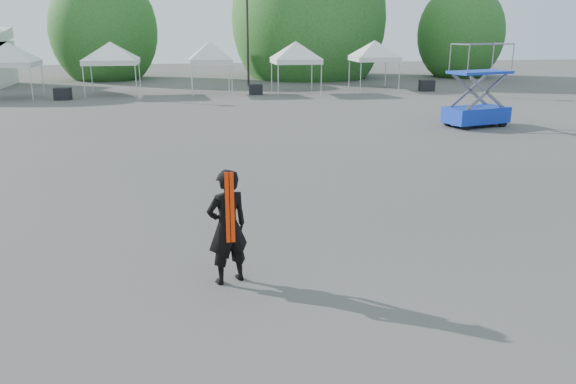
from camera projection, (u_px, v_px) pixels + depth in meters
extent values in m
plane|color=#474442|center=(275.00, 255.00, 10.79)|extent=(120.00, 120.00, 0.00)
cylinder|color=black|center=(247.00, 19.00, 40.17)|extent=(0.16, 0.16, 9.50)
cylinder|color=#382314|center=(107.00, 65.00, 46.89)|extent=(0.36, 0.36, 2.27)
ellipsoid|color=#27531B|center=(104.00, 30.00, 46.10)|extent=(4.16, 4.16, 4.78)
cylinder|color=#382314|center=(308.00, 61.00, 48.74)|extent=(0.36, 0.36, 2.80)
ellipsoid|color=#27531B|center=(309.00, 19.00, 47.76)|extent=(5.12, 5.12, 5.89)
cylinder|color=#382314|center=(458.00, 65.00, 49.14)|extent=(0.36, 0.36, 2.10)
ellipsoid|color=#27531B|center=(460.00, 34.00, 48.41)|extent=(3.84, 3.84, 4.42)
cylinder|color=silver|center=(31.00, 84.00, 33.01)|extent=(0.06, 0.06, 2.00)
cylinder|color=silver|center=(43.00, 80.00, 35.70)|extent=(0.06, 0.06, 2.00)
cube|color=silver|center=(10.00, 64.00, 33.81)|extent=(3.04, 3.04, 0.30)
pyramid|color=silver|center=(7.00, 42.00, 33.46)|extent=(4.31, 4.31, 1.10)
cylinder|color=silver|center=(84.00, 82.00, 34.36)|extent=(0.06, 0.06, 2.00)
cylinder|color=silver|center=(136.00, 81.00, 34.89)|extent=(0.06, 0.06, 2.00)
cylinder|color=silver|center=(92.00, 77.00, 37.30)|extent=(0.06, 0.06, 2.00)
cylinder|color=silver|center=(140.00, 77.00, 37.83)|extent=(0.06, 0.06, 2.00)
cube|color=silver|center=(112.00, 62.00, 35.79)|extent=(3.31, 3.31, 0.30)
pyramid|color=silver|center=(110.00, 42.00, 35.44)|extent=(4.68, 4.68, 1.10)
cylinder|color=silver|center=(192.00, 80.00, 35.25)|extent=(0.06, 0.06, 2.00)
cylinder|color=silver|center=(232.00, 80.00, 35.67)|extent=(0.06, 0.06, 2.00)
cylinder|color=silver|center=(192.00, 77.00, 37.61)|extent=(0.06, 0.06, 2.00)
cylinder|color=silver|center=(229.00, 76.00, 38.03)|extent=(0.06, 0.06, 2.00)
cube|color=silver|center=(211.00, 61.00, 36.34)|extent=(2.70, 2.70, 0.30)
pyramid|color=silver|center=(210.00, 41.00, 35.98)|extent=(3.82, 3.82, 1.10)
cylinder|color=silver|center=(278.00, 80.00, 35.41)|extent=(0.06, 0.06, 2.00)
cylinder|color=silver|center=(321.00, 79.00, 35.88)|extent=(0.06, 0.06, 2.00)
cylinder|color=silver|center=(272.00, 76.00, 38.05)|extent=(0.06, 0.06, 2.00)
cylinder|color=silver|center=(312.00, 76.00, 38.52)|extent=(0.06, 0.06, 2.00)
cube|color=silver|center=(296.00, 61.00, 36.66)|extent=(2.99, 2.99, 0.30)
pyramid|color=silver|center=(296.00, 41.00, 36.31)|extent=(4.23, 4.23, 1.10)
cylinder|color=silver|center=(361.00, 76.00, 37.96)|extent=(0.06, 0.06, 2.00)
cylinder|color=silver|center=(399.00, 76.00, 38.42)|extent=(0.06, 0.06, 2.00)
cylinder|color=silver|center=(349.00, 73.00, 40.56)|extent=(0.06, 0.06, 2.00)
cylinder|color=silver|center=(386.00, 73.00, 41.03)|extent=(0.06, 0.06, 2.00)
cube|color=silver|center=(374.00, 59.00, 39.19)|extent=(2.96, 2.96, 0.30)
pyramid|color=silver|center=(375.00, 40.00, 38.83)|extent=(4.19, 4.19, 1.10)
imported|color=black|center=(227.00, 227.00, 9.41)|extent=(0.85, 0.71, 2.00)
cube|color=#F92F04|center=(227.00, 208.00, 9.11)|extent=(0.16, 0.03, 1.20)
cube|color=#0D35AC|center=(476.00, 115.00, 24.65)|extent=(3.00, 2.01, 0.69)
cube|color=#0D35AC|center=(480.00, 72.00, 24.13)|extent=(2.88, 1.93, 0.11)
cylinder|color=black|center=(466.00, 125.00, 23.83)|extent=(0.44, 0.27, 0.41)
cylinder|color=black|center=(503.00, 122.00, 24.64)|extent=(0.44, 0.27, 0.41)
cylinder|color=black|center=(448.00, 121.00, 24.83)|extent=(0.44, 0.27, 0.41)
cylinder|color=black|center=(484.00, 118.00, 25.65)|extent=(0.44, 0.27, 0.41)
cube|color=black|center=(63.00, 94.00, 33.70)|extent=(0.97, 0.78, 0.71)
cube|color=black|center=(256.00, 89.00, 36.34)|extent=(0.86, 0.67, 0.66)
cube|color=black|center=(427.00, 85.00, 38.36)|extent=(1.03, 0.85, 0.74)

